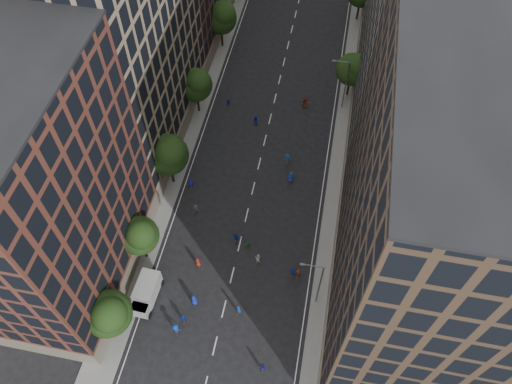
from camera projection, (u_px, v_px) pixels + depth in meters
ground at (270, 121)px, 76.80m from camera, size 240.00×240.00×0.00m
sidewalk_left at (206, 78)px, 82.30m from camera, size 4.00×105.00×0.15m
sidewalk_right at (352, 97)px, 79.66m from camera, size 4.00×105.00×0.15m
bldg_left_a at (37, 199)px, 50.22m from camera, size 14.00×22.00×30.00m
bldg_left_b at (116, 34)px, 62.17m from camera, size 14.00×26.00×34.00m
bldg_right_a at (429, 210)px, 45.85m from camera, size 14.00×30.00×36.00m
bldg_right_b at (425, 30)px, 63.48m from camera, size 14.00×28.00×33.00m
tree_left_0 at (108, 314)px, 52.68m from camera, size 5.20×5.20×8.83m
tree_left_1 at (140, 235)px, 58.68m from camera, size 4.80×4.80×8.21m
tree_left_2 at (168, 154)px, 64.80m from camera, size 5.60×5.60×9.45m
tree_left_3 at (197, 84)px, 73.17m from camera, size 5.00×5.00×8.58m
tree_left_4 at (222, 17)px, 81.99m from camera, size 5.40×5.40×9.08m
tree_right_a at (354, 68)px, 75.38m from camera, size 5.00×5.00×8.39m
streetlamp_near at (318, 283)px, 55.59m from camera, size 2.64×0.22×9.06m
streetlamp_far at (345, 83)px, 74.26m from camera, size 2.64×0.22×9.06m
cargo_van at (146, 293)px, 58.89m from camera, size 2.65×5.29×2.76m
skater_0 at (194, 300)px, 58.90m from camera, size 0.93×0.61×1.89m
skater_1 at (239, 310)px, 58.20m from camera, size 0.80×0.66×1.89m
skater_2 at (262, 367)px, 54.62m from camera, size 0.86×0.76×1.49m
skater_3 at (176, 329)px, 56.85m from camera, size 1.32×0.86×1.94m
skater_4 at (183, 319)px, 57.69m from camera, size 1.05×0.65×1.67m
skater_5 at (293, 272)px, 61.19m from camera, size 1.45×0.98×1.50m
skater_6 at (198, 262)px, 61.95m from camera, size 0.87×0.70×1.56m
skater_7 at (298, 273)px, 61.00m from camera, size 0.65×0.45×1.74m
skater_8 at (258, 258)px, 62.27m from camera, size 0.86×0.72×1.58m
skater_9 at (196, 209)px, 66.56m from camera, size 1.10×0.88×1.49m
skater_10 at (248, 246)px, 63.34m from camera, size 0.92×0.45×1.52m
skater_11 at (236, 238)px, 63.99m from camera, size 1.48×0.86×1.52m
skater_12 at (291, 177)px, 69.46m from camera, size 0.96×0.74×1.76m
skater_13 at (191, 184)px, 68.77m from camera, size 0.75×0.58×1.84m
skater_14 at (256, 121)px, 75.60m from camera, size 1.02×0.90×1.78m
skater_15 at (287, 159)px, 71.35m from camera, size 1.28×0.98×1.76m
skater_16 at (228, 103)px, 78.03m from camera, size 0.94×0.56×1.50m
skater_17 at (305, 103)px, 77.78m from camera, size 1.80×0.84×1.86m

